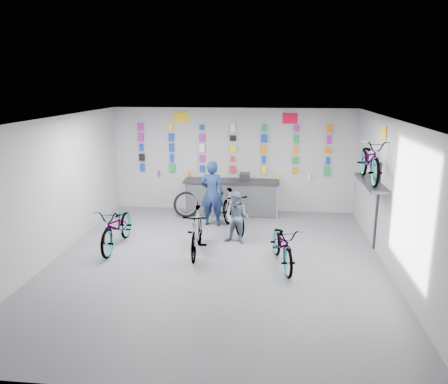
# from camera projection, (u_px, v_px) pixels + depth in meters

# --- Properties ---
(floor) EXTENTS (8.00, 8.00, 0.00)m
(floor) POSITION_uv_depth(u_px,v_px,m) (217.00, 263.00, 9.20)
(floor) COLOR #515156
(floor) RESTS_ON ground
(ceiling) EXTENTS (8.00, 8.00, 0.00)m
(ceiling) POSITION_uv_depth(u_px,v_px,m) (216.00, 119.00, 8.47)
(ceiling) COLOR white
(ceiling) RESTS_ON wall_back
(wall_back) EXTENTS (7.00, 0.00, 7.00)m
(wall_back) POSITION_uv_depth(u_px,v_px,m) (233.00, 160.00, 12.69)
(wall_back) COLOR #AEAEB0
(wall_back) RESTS_ON floor
(wall_front) EXTENTS (7.00, 0.00, 7.00)m
(wall_front) POSITION_uv_depth(u_px,v_px,m) (174.00, 281.00, 4.98)
(wall_front) COLOR #AEAEB0
(wall_front) RESTS_ON floor
(wall_left) EXTENTS (0.00, 8.00, 8.00)m
(wall_left) POSITION_uv_depth(u_px,v_px,m) (52.00, 190.00, 9.19)
(wall_left) COLOR #AEAEB0
(wall_left) RESTS_ON floor
(wall_right) EXTENTS (0.00, 8.00, 8.00)m
(wall_right) POSITION_uv_depth(u_px,v_px,m) (395.00, 199.00, 8.48)
(wall_right) COLOR #AEAEB0
(wall_right) RESTS_ON floor
(counter) EXTENTS (2.70, 0.66, 1.00)m
(counter) POSITION_uv_depth(u_px,v_px,m) (231.00, 198.00, 12.50)
(counter) COLOR black
(counter) RESTS_ON floor
(merch_wall) EXTENTS (5.57, 0.08, 1.56)m
(merch_wall) POSITION_uv_depth(u_px,v_px,m) (231.00, 150.00, 12.56)
(merch_wall) COLOR #0E34A6
(merch_wall) RESTS_ON wall_back
(wall_bracket) EXTENTS (0.39, 1.90, 2.00)m
(wall_bracket) POSITION_uv_depth(u_px,v_px,m) (372.00, 186.00, 9.66)
(wall_bracket) COLOR #333338
(wall_bracket) RESTS_ON wall_right
(sign_left) EXTENTS (0.42, 0.02, 0.30)m
(sign_left) POSITION_uv_depth(u_px,v_px,m) (181.00, 117.00, 12.53)
(sign_left) COLOR yellow
(sign_left) RESTS_ON wall_back
(sign_right) EXTENTS (0.42, 0.02, 0.30)m
(sign_right) POSITION_uv_depth(u_px,v_px,m) (290.00, 118.00, 12.21)
(sign_right) COLOR red
(sign_right) RESTS_ON wall_back
(sign_side) EXTENTS (0.02, 0.40, 0.30)m
(sign_side) POSITION_uv_depth(u_px,v_px,m) (384.00, 133.00, 9.36)
(sign_side) COLOR yellow
(sign_side) RESTS_ON wall_right
(bike_left) EXTENTS (0.68, 1.91, 1.00)m
(bike_left) POSITION_uv_depth(u_px,v_px,m) (117.00, 227.00, 9.96)
(bike_left) COLOR gray
(bike_left) RESTS_ON floor
(bike_center) EXTENTS (0.56, 1.73, 1.03)m
(bike_center) POSITION_uv_depth(u_px,v_px,m) (197.00, 232.00, 9.57)
(bike_center) COLOR gray
(bike_center) RESTS_ON floor
(bike_right) EXTENTS (0.93, 1.83, 0.92)m
(bike_right) POSITION_uv_depth(u_px,v_px,m) (283.00, 245.00, 8.97)
(bike_right) COLOR gray
(bike_right) RESTS_ON floor
(bike_service) EXTENTS (1.12, 1.80, 1.05)m
(bike_service) POSITION_uv_depth(u_px,v_px,m) (233.00, 211.00, 11.07)
(bike_service) COLOR gray
(bike_service) RESTS_ON floor
(bike_wall) EXTENTS (0.63, 1.80, 0.95)m
(bike_wall) POSITION_uv_depth(u_px,v_px,m) (370.00, 160.00, 9.53)
(bike_wall) COLOR gray
(bike_wall) RESTS_ON wall_bracket
(clerk) EXTENTS (0.66, 0.45, 1.73)m
(clerk) POSITION_uv_depth(u_px,v_px,m) (212.00, 193.00, 11.45)
(clerk) COLOR navy
(clerk) RESTS_ON floor
(customer) EXTENTS (0.71, 0.62, 1.25)m
(customer) POSITION_uv_depth(u_px,v_px,m) (237.00, 218.00, 10.20)
(customer) COLOR slate
(customer) RESTS_ON floor
(spare_wheel) EXTENTS (0.75, 0.41, 0.73)m
(spare_wheel) POSITION_uv_depth(u_px,v_px,m) (186.00, 204.00, 12.30)
(spare_wheel) COLOR black
(spare_wheel) RESTS_ON floor
(register) EXTENTS (0.28, 0.30, 0.22)m
(register) POSITION_uv_depth(u_px,v_px,m) (245.00, 177.00, 12.32)
(register) COLOR black
(register) RESTS_ON counter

